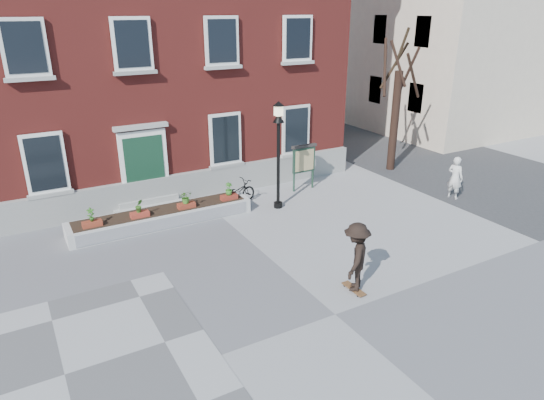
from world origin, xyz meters
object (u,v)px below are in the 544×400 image
lamp_post (278,141)px  skateboarder (356,257)px  bystander (455,178)px  parked_car (318,117)px  bicycle (236,194)px  notice_board (304,160)px

lamp_post → skateboarder: lamp_post is taller
bystander → skateboarder: 8.27m
parked_car → skateboarder: 18.61m
parked_car → bystander: bystander is taller
bicycle → parked_car: size_ratio=0.46×
parked_car → skateboarder: skateboarder is taller
bicycle → lamp_post: (1.27, -0.93, 2.07)m
bystander → notice_board: size_ratio=0.90×
bystander → lamp_post: (-6.39, 2.52, 1.70)m
bystander → notice_board: 5.85m
parked_car → lamp_post: lamp_post is taller
bicycle → notice_board: size_ratio=0.96×
lamp_post → notice_board: bearing=31.8°
skateboarder → bicycle: bearing=91.1°
parked_car → bystander: 12.66m
parked_car → notice_board: 11.09m
bystander → notice_board: (-4.55, 3.66, 0.43)m
bicycle → lamp_post: bearing=-142.0°
bystander → notice_board: notice_board is taller
bicycle → parked_car: (9.85, 9.01, 0.17)m
parked_car → bystander: size_ratio=2.35×
parked_car → notice_board: notice_board is taller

